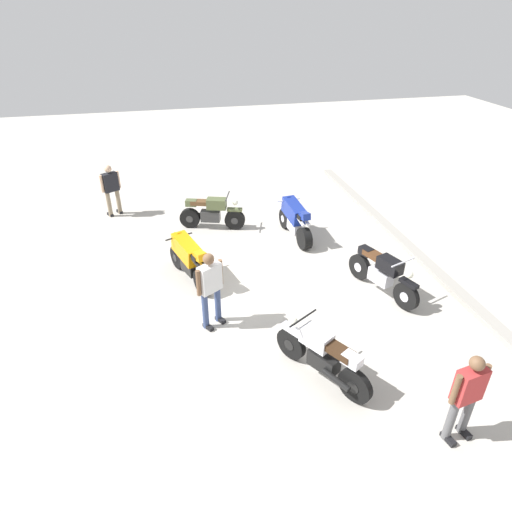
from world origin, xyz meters
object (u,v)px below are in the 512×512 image
Objects in this scene: person_in_red_shirt at (467,393)px; person_in_black_shirt at (111,187)px; motorcycle_silver_cruiser at (322,355)px; motorcycle_olive_vintage at (212,213)px; motorcycle_orange_sportbike at (189,258)px; person_in_white_shirt at (210,285)px; motorcycle_blue_sportbike at (295,219)px; motorcycle_black_cruiser at (383,273)px.

person_in_red_shirt is 1.00× the size of person_in_black_shirt.
motorcycle_silver_cruiser is 0.97× the size of motorcycle_olive_vintage.
person_in_white_shirt reaches higher than motorcycle_orange_sportbike.
person_in_black_shirt reaches higher than motorcycle_silver_cruiser.
motorcycle_olive_vintage is 1.17× the size of person_in_black_shirt.
motorcycle_blue_sportbike is 1.03× the size of motorcycle_olive_vintage.
motorcycle_black_cruiser is at bearing 62.28° from person_in_white_shirt.
person_in_black_shirt reaches higher than motorcycle_olive_vintage.
motorcycle_olive_vintage is at bearing 56.54° from motorcycle_blue_sportbike.
motorcycle_silver_cruiser is 8.96m from person_in_black_shirt.
motorcycle_orange_sportbike is at bearing -155.90° from person_in_red_shirt.
person_in_red_shirt is 11.15m from person_in_black_shirt.
motorcycle_blue_sportbike is 3.47m from motorcycle_orange_sportbike.
person_in_white_shirt is 1.05× the size of person_in_black_shirt.
motorcycle_black_cruiser is 1.18× the size of person_in_white_shirt.
motorcycle_black_cruiser reaches higher than motorcycle_olive_vintage.
motorcycle_blue_sportbike is 5.42m from motorcycle_silver_cruiser.
person_in_white_shirt is (-1.95, -1.70, 0.46)m from motorcycle_silver_cruiser.
motorcycle_black_cruiser is 4.03m from person_in_white_shirt.
motorcycle_orange_sportbike is (-1.54, -4.28, 0.07)m from motorcycle_black_cruiser.
motorcycle_black_cruiser is 8.54m from person_in_black_shirt.
motorcycle_silver_cruiser is at bearing 161.26° from motorcycle_blue_sportbike.
person_in_black_shirt is at bearing 3.61° from motorcycle_orange_sportbike.
person_in_white_shirt is 1.05× the size of person_in_red_shirt.
motorcycle_olive_vintage is at bearing 140.35° from person_in_white_shirt.
motorcycle_olive_vintage is (-6.41, -1.08, -0.03)m from motorcycle_silver_cruiser.
person_in_red_shirt is (5.40, 3.62, 0.33)m from motorcycle_orange_sportbike.
person_in_black_shirt is (-5.80, -6.25, 0.40)m from motorcycle_black_cruiser.
person_in_red_shirt is at bearing -167.39° from motorcycle_orange_sportbike.
motorcycle_orange_sportbike is 4.70m from person_in_black_shirt.
person_in_red_shirt is at bearing -165.98° from motorcycle_silver_cruiser.
motorcycle_blue_sportbike is 1.15× the size of person_in_white_shirt.
motorcycle_black_cruiser is 1.03× the size of motorcycle_blue_sportbike.
motorcycle_black_cruiser is 1.07× the size of motorcycle_orange_sportbike.
motorcycle_orange_sportbike is at bearing 157.27° from person_in_white_shirt.
motorcycle_blue_sportbike is at bearing 174.40° from person_in_red_shirt.
motorcycle_orange_sportbike is at bearing -91.22° from motorcycle_olive_vintage.
motorcycle_silver_cruiser is at bearing -64.82° from motorcycle_black_cruiser.
motorcycle_orange_sportbike reaches higher than motorcycle_silver_cruiser.
motorcycle_black_cruiser is at bearing -162.78° from person_in_black_shirt.
motorcycle_silver_cruiser is at bearing -62.59° from motorcycle_olive_vintage.
motorcycle_blue_sportbike reaches higher than motorcycle_olive_vintage.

